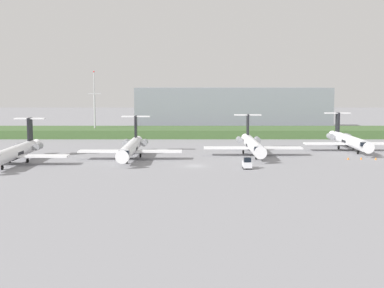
{
  "coord_description": "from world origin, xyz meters",
  "views": [
    {
      "loc": [
        -0.5,
        -107.22,
        16.41
      ],
      "look_at": [
        0.0,
        13.28,
        3.0
      ],
      "focal_mm": 49.87,
      "sensor_mm": 36.0,
      "label": 1
    }
  ],
  "objects_px": {
    "regional_jet_third": "(250,144)",
    "antenna_mast": "(92,109)",
    "baggage_tug": "(245,164)",
    "safety_cone_rear_marker": "(373,158)",
    "regional_jet_second": "(129,147)",
    "safety_cone_front_marker": "(346,158)",
    "regional_jet_fourth": "(346,140)",
    "safety_cone_mid_marker": "(359,158)",
    "regional_jet_nearest": "(13,152)"
  },
  "relations": [
    {
      "from": "antenna_mast",
      "to": "baggage_tug",
      "type": "relative_size",
      "value": 6.51
    },
    {
      "from": "safety_cone_rear_marker",
      "to": "regional_jet_fourth",
      "type": "bearing_deg",
      "value": 93.26
    },
    {
      "from": "regional_jet_nearest",
      "to": "antenna_mast",
      "type": "distance_m",
      "value": 61.05
    },
    {
      "from": "baggage_tug",
      "to": "safety_cone_mid_marker",
      "type": "height_order",
      "value": "baggage_tug"
    },
    {
      "from": "safety_cone_front_marker",
      "to": "regional_jet_second",
      "type": "bearing_deg",
      "value": 177.98
    },
    {
      "from": "regional_jet_third",
      "to": "regional_jet_fourth",
      "type": "bearing_deg",
      "value": 19.57
    },
    {
      "from": "safety_cone_mid_marker",
      "to": "safety_cone_rear_marker",
      "type": "height_order",
      "value": "same"
    },
    {
      "from": "regional_jet_nearest",
      "to": "antenna_mast",
      "type": "relative_size",
      "value": 1.49
    },
    {
      "from": "regional_jet_nearest",
      "to": "safety_cone_front_marker",
      "type": "bearing_deg",
      "value": 5.02
    },
    {
      "from": "regional_jet_fourth",
      "to": "safety_cone_front_marker",
      "type": "xyz_separation_m",
      "value": [
        -4.98,
        -17.14,
        -2.26
      ]
    },
    {
      "from": "regional_jet_third",
      "to": "safety_cone_rear_marker",
      "type": "distance_m",
      "value": 27.72
    },
    {
      "from": "safety_cone_mid_marker",
      "to": "regional_jet_third",
      "type": "bearing_deg",
      "value": 161.18
    },
    {
      "from": "regional_jet_second",
      "to": "antenna_mast",
      "type": "height_order",
      "value": "antenna_mast"
    },
    {
      "from": "regional_jet_third",
      "to": "safety_cone_mid_marker",
      "type": "distance_m",
      "value": 24.66
    },
    {
      "from": "regional_jet_third",
      "to": "antenna_mast",
      "type": "distance_m",
      "value": 64.96
    },
    {
      "from": "regional_jet_second",
      "to": "regional_jet_third",
      "type": "distance_m",
      "value": 28.51
    },
    {
      "from": "regional_jet_second",
      "to": "safety_cone_mid_marker",
      "type": "height_order",
      "value": "regional_jet_second"
    },
    {
      "from": "regional_jet_second",
      "to": "regional_jet_third",
      "type": "relative_size",
      "value": 1.0
    },
    {
      "from": "regional_jet_second",
      "to": "antenna_mast",
      "type": "distance_m",
      "value": 55.73
    },
    {
      "from": "baggage_tug",
      "to": "safety_cone_mid_marker",
      "type": "xyz_separation_m",
      "value": [
        26.59,
        13.18,
        -0.73
      ]
    },
    {
      "from": "safety_cone_front_marker",
      "to": "safety_cone_rear_marker",
      "type": "distance_m",
      "value": 5.99
    },
    {
      "from": "regional_jet_second",
      "to": "safety_cone_front_marker",
      "type": "relative_size",
      "value": 56.36
    },
    {
      "from": "regional_jet_fourth",
      "to": "safety_cone_rear_marker",
      "type": "relative_size",
      "value": 56.36
    },
    {
      "from": "regional_jet_fourth",
      "to": "safety_cone_mid_marker",
      "type": "relative_size",
      "value": 56.36
    },
    {
      "from": "safety_cone_front_marker",
      "to": "safety_cone_mid_marker",
      "type": "relative_size",
      "value": 1.0
    },
    {
      "from": "regional_jet_second",
      "to": "safety_cone_mid_marker",
      "type": "bearing_deg",
      "value": -1.66
    },
    {
      "from": "safety_cone_front_marker",
      "to": "regional_jet_fourth",
      "type": "bearing_deg",
      "value": 73.79
    },
    {
      "from": "regional_jet_fourth",
      "to": "baggage_tug",
      "type": "relative_size",
      "value": 9.69
    },
    {
      "from": "regional_jet_second",
      "to": "safety_cone_rear_marker",
      "type": "relative_size",
      "value": 56.36
    },
    {
      "from": "antenna_mast",
      "to": "safety_cone_front_marker",
      "type": "xyz_separation_m",
      "value": [
        65.69,
        -54.21,
        -8.41
      ]
    },
    {
      "from": "regional_jet_nearest",
      "to": "safety_cone_rear_marker",
      "type": "xyz_separation_m",
      "value": [
        77.29,
        5.91,
        -2.26
      ]
    },
    {
      "from": "regional_jet_nearest",
      "to": "safety_cone_mid_marker",
      "type": "relative_size",
      "value": 56.36
    },
    {
      "from": "regional_jet_fourth",
      "to": "safety_cone_front_marker",
      "type": "bearing_deg",
      "value": -106.21
    },
    {
      "from": "regional_jet_fourth",
      "to": "regional_jet_third",
      "type": "bearing_deg",
      "value": -160.43
    },
    {
      "from": "regional_jet_fourth",
      "to": "antenna_mast",
      "type": "xyz_separation_m",
      "value": [
        -70.67,
        37.08,
        6.15
      ]
    },
    {
      "from": "antenna_mast",
      "to": "safety_cone_mid_marker",
      "type": "distance_m",
      "value": 87.72
    },
    {
      "from": "antenna_mast",
      "to": "safety_cone_front_marker",
      "type": "height_order",
      "value": "antenna_mast"
    },
    {
      "from": "safety_cone_rear_marker",
      "to": "regional_jet_second",
      "type": "bearing_deg",
      "value": 177.82
    },
    {
      "from": "safety_cone_mid_marker",
      "to": "safety_cone_rear_marker",
      "type": "bearing_deg",
      "value": -10.82
    },
    {
      "from": "regional_jet_nearest",
      "to": "regional_jet_third",
      "type": "height_order",
      "value": "same"
    },
    {
      "from": "regional_jet_fourth",
      "to": "safety_cone_mid_marker",
      "type": "xyz_separation_m",
      "value": [
        -2.04,
        -16.91,
        -2.26
      ]
    },
    {
      "from": "antenna_mast",
      "to": "regional_jet_fourth",
      "type": "bearing_deg",
      "value": -27.68
    },
    {
      "from": "regional_jet_third",
      "to": "antenna_mast",
      "type": "relative_size",
      "value": 1.49
    },
    {
      "from": "regional_jet_second",
      "to": "baggage_tug",
      "type": "bearing_deg",
      "value": -30.96
    },
    {
      "from": "regional_jet_third",
      "to": "safety_cone_rear_marker",
      "type": "height_order",
      "value": "regional_jet_third"
    },
    {
      "from": "regional_jet_second",
      "to": "safety_cone_front_marker",
      "type": "height_order",
      "value": "regional_jet_second"
    },
    {
      "from": "regional_jet_nearest",
      "to": "safety_cone_mid_marker",
      "type": "height_order",
      "value": "regional_jet_nearest"
    },
    {
      "from": "regional_jet_third",
      "to": "safety_cone_mid_marker",
      "type": "xyz_separation_m",
      "value": [
        23.24,
        -7.92,
        -2.26
      ]
    },
    {
      "from": "baggage_tug",
      "to": "safety_cone_rear_marker",
      "type": "height_order",
      "value": "baggage_tug"
    },
    {
      "from": "regional_jet_second",
      "to": "safety_cone_front_marker",
      "type": "xyz_separation_m",
      "value": [
        48.08,
        -1.7,
        -2.26
      ]
    }
  ]
}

